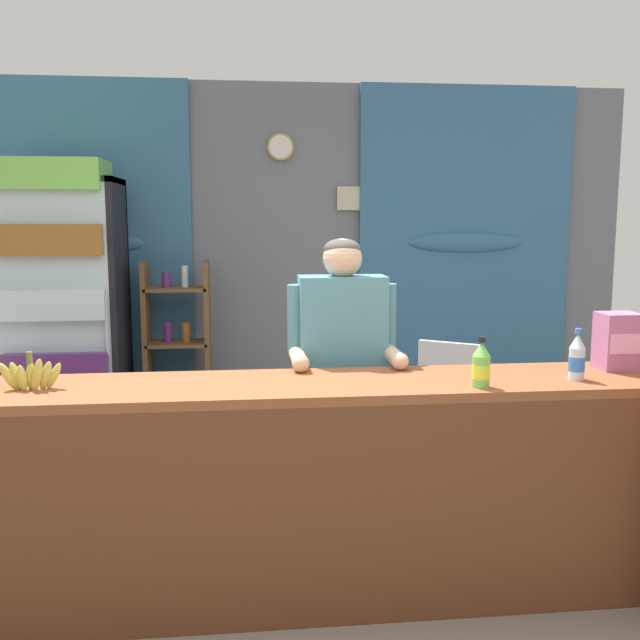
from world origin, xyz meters
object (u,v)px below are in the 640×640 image
(plastic_lawn_chair, at_px, (455,394))
(snack_box_wafer, at_px, (618,341))
(soda_bottle_water, at_px, (577,358))
(stall_counter, at_px, (316,474))
(banana_bunch, at_px, (30,376))
(drink_fridge, at_px, (63,297))
(bottle_shelf_rack, at_px, (178,349))
(shopkeeper, at_px, (342,356))
(soda_bottle_lime_soda, at_px, (481,366))

(plastic_lawn_chair, relative_size, snack_box_wafer, 3.32)
(plastic_lawn_chair, distance_m, soda_bottle_water, 1.71)
(stall_counter, relative_size, soda_bottle_water, 18.97)
(soda_bottle_water, distance_m, banana_bunch, 2.28)
(drink_fridge, distance_m, plastic_lawn_chair, 2.73)
(drink_fridge, distance_m, bottle_shelf_rack, 0.87)
(bottle_shelf_rack, distance_m, shopkeeper, 2.08)
(plastic_lawn_chair, height_order, banana_bunch, banana_bunch)
(shopkeeper, distance_m, soda_bottle_water, 1.09)
(soda_bottle_lime_soda, bearing_deg, shopkeeper, 127.54)
(snack_box_wafer, relative_size, banana_bunch, 0.98)
(drink_fridge, xyz_separation_m, banana_bunch, (0.35, -2.08, -0.09))
(soda_bottle_water, bearing_deg, snack_box_wafer, 33.31)
(soda_bottle_water, relative_size, snack_box_wafer, 0.86)
(bottle_shelf_rack, bearing_deg, banana_bunch, -99.66)
(drink_fridge, height_order, shopkeeper, drink_fridge)
(plastic_lawn_chair, relative_size, soda_bottle_lime_soda, 4.10)
(bottle_shelf_rack, bearing_deg, drink_fridge, -164.22)
(stall_counter, bearing_deg, drink_fridge, 124.43)
(drink_fridge, height_order, plastic_lawn_chair, drink_fridge)
(shopkeeper, distance_m, soda_bottle_lime_soda, 0.80)
(plastic_lawn_chair, height_order, soda_bottle_lime_soda, soda_bottle_lime_soda)
(drink_fridge, xyz_separation_m, shopkeeper, (1.69, -1.62, -0.13))
(soda_bottle_lime_soda, xyz_separation_m, banana_bunch, (-1.83, 0.16, -0.03))
(stall_counter, height_order, snack_box_wafer, snack_box_wafer)
(snack_box_wafer, bearing_deg, soda_bottle_water, -146.69)
(bottle_shelf_rack, distance_m, plastic_lawn_chair, 2.02)
(stall_counter, xyz_separation_m, plastic_lawn_chair, (1.10, 1.65, -0.11))
(soda_bottle_lime_soda, bearing_deg, plastic_lawn_chair, 75.95)
(stall_counter, height_order, soda_bottle_water, soda_bottle_water)
(soda_bottle_lime_soda, relative_size, snack_box_wafer, 0.81)
(banana_bunch, bearing_deg, stall_counter, -5.54)
(stall_counter, distance_m, bottle_shelf_rack, 2.52)
(shopkeeper, bearing_deg, soda_bottle_water, -30.10)
(stall_counter, bearing_deg, shopkeeper, 71.79)
(stall_counter, distance_m, drink_fridge, 2.71)
(soda_bottle_water, bearing_deg, soda_bottle_lime_soda, -169.20)
(stall_counter, height_order, shopkeeper, shopkeeper)
(drink_fridge, height_order, soda_bottle_lime_soda, drink_fridge)
(stall_counter, relative_size, shopkeeper, 2.71)
(stall_counter, distance_m, banana_bunch, 1.23)
(plastic_lawn_chair, relative_size, soda_bottle_water, 3.87)
(drink_fridge, distance_m, soda_bottle_lime_soda, 3.13)
(shopkeeper, relative_size, snack_box_wafer, 5.99)
(snack_box_wafer, bearing_deg, shopkeeper, 163.81)
(drink_fridge, relative_size, banana_bunch, 7.68)
(plastic_lawn_chair, distance_m, banana_bunch, 2.78)
(plastic_lawn_chair, distance_m, soda_bottle_lime_soda, 1.84)
(soda_bottle_lime_soda, bearing_deg, snack_box_wafer, 20.37)
(drink_fridge, relative_size, soda_bottle_lime_soda, 9.66)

